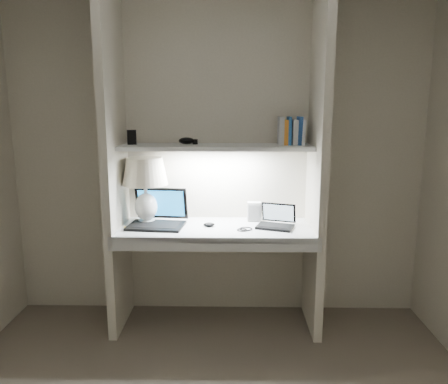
{
  "coord_description": "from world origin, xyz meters",
  "views": [
    {
      "loc": [
        0.12,
        -1.88,
        1.65
      ],
      "look_at": [
        0.06,
        1.05,
        1.07
      ],
      "focal_mm": 35.0,
      "sensor_mm": 36.0,
      "label": 1
    }
  ],
  "objects_px": {
    "speaker": "(254,212)",
    "book_row": "(291,132)",
    "laptop_netbook": "(276,221)",
    "laptop_main": "(158,217)",
    "table_lamp": "(145,179)"
  },
  "relations": [
    {
      "from": "table_lamp",
      "to": "laptop_netbook",
      "type": "height_order",
      "value": "table_lamp"
    },
    {
      "from": "laptop_netbook",
      "to": "book_row",
      "type": "distance_m",
      "value": 0.67
    },
    {
      "from": "speaker",
      "to": "laptop_netbook",
      "type": "bearing_deg",
      "value": -48.9
    },
    {
      "from": "laptop_main",
      "to": "speaker",
      "type": "distance_m",
      "value": 0.74
    },
    {
      "from": "book_row",
      "to": "speaker",
      "type": "bearing_deg",
      "value": 169.98
    },
    {
      "from": "table_lamp",
      "to": "laptop_main",
      "type": "height_order",
      "value": "table_lamp"
    },
    {
      "from": "laptop_main",
      "to": "book_row",
      "type": "height_order",
      "value": "book_row"
    },
    {
      "from": "book_row",
      "to": "laptop_main",
      "type": "bearing_deg",
      "value": -175.5
    },
    {
      "from": "speaker",
      "to": "book_row",
      "type": "xyz_separation_m",
      "value": [
        0.26,
        -0.05,
        0.62
      ]
    },
    {
      "from": "laptop_main",
      "to": "laptop_netbook",
      "type": "height_order",
      "value": "laptop_main"
    },
    {
      "from": "speaker",
      "to": "book_row",
      "type": "height_order",
      "value": "book_row"
    },
    {
      "from": "book_row",
      "to": "laptop_netbook",
      "type": "bearing_deg",
      "value": -132.22
    },
    {
      "from": "table_lamp",
      "to": "book_row",
      "type": "distance_m",
      "value": 1.14
    },
    {
      "from": "laptop_main",
      "to": "speaker",
      "type": "height_order",
      "value": "laptop_main"
    },
    {
      "from": "laptop_main",
      "to": "book_row",
      "type": "bearing_deg",
      "value": 10.17
    }
  ]
}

